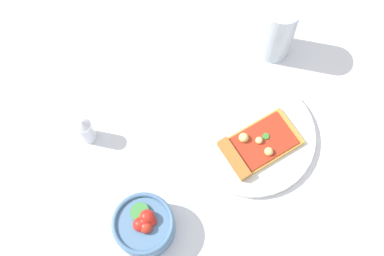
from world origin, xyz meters
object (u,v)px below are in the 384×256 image
object	(u,v)px
pepper_shaker	(86,130)
pizza_slice_main	(256,146)
plate	(252,134)
soda_glass	(277,31)
salad_bowl	(144,225)

from	to	relation	value
pepper_shaker	pizza_slice_main	bearing A→B (deg)	-145.13
pepper_shaker	plate	bearing A→B (deg)	-139.66
plate	pepper_shaker	distance (m)	0.30
soda_glass	pepper_shaker	distance (m)	0.40
pizza_slice_main	pepper_shaker	bearing A→B (deg)	34.87
pizza_slice_main	plate	bearing A→B (deg)	-42.28
pizza_slice_main	soda_glass	xyz separation A→B (m)	(0.10, -0.19, 0.04)
plate	soda_glass	size ratio (longest dim) A/B	1.74
pizza_slice_main	salad_bowl	size ratio (longest dim) A/B	1.51
plate	soda_glass	world-z (taller)	soda_glass
pizza_slice_main	pepper_shaker	xyz separation A→B (m)	(0.25, 0.18, 0.01)
plate	salad_bowl	xyz separation A→B (m)	(0.04, 0.26, 0.02)
plate	pepper_shaker	world-z (taller)	pepper_shaker
pizza_slice_main	soda_glass	world-z (taller)	soda_glass
salad_bowl	pepper_shaker	world-z (taller)	salad_bowl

